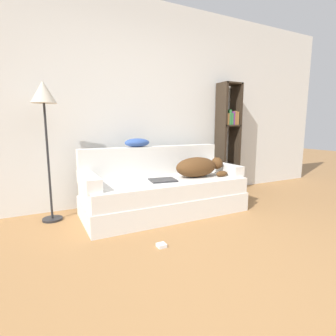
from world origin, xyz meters
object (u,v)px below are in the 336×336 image
at_px(couch, 164,196).
at_px(laptop, 163,180).
at_px(bookshelf, 228,132).
at_px(floor_lamp, 44,104).
at_px(dog, 199,167).
at_px(power_adapter, 161,245).
at_px(throw_pillow, 137,143).

xyz_separation_m(couch, laptop, (-0.06, -0.08, 0.22)).
bearing_deg(bookshelf, laptop, -157.98).
distance_m(couch, laptop, 0.24).
height_order(couch, floor_lamp, floor_lamp).
xyz_separation_m(couch, dog, (0.45, -0.06, 0.34)).
height_order(couch, power_adapter, couch).
bearing_deg(floor_lamp, couch, -15.28).
relative_size(couch, floor_lamp, 1.27).
bearing_deg(power_adapter, couch, 61.96).
height_order(dog, floor_lamp, floor_lamp).
xyz_separation_m(dog, bookshelf, (0.92, 0.56, 0.41)).
bearing_deg(couch, bookshelf, 20.07).
bearing_deg(couch, laptop, -127.21).
bearing_deg(power_adapter, throw_pillow, 78.63).
xyz_separation_m(bookshelf, power_adapter, (-1.81, -1.32, -0.93)).
distance_m(dog, throw_pillow, 0.83).
distance_m(throw_pillow, bookshelf, 1.58).
bearing_deg(floor_lamp, bookshelf, 3.55).
bearing_deg(laptop, power_adapter, -108.41).
relative_size(dog, throw_pillow, 2.07).
bearing_deg(bookshelf, throw_pillow, -175.09).
relative_size(dog, power_adapter, 8.77).
height_order(dog, throw_pillow, throw_pillow).
height_order(dog, laptop, dog).
distance_m(floor_lamp, power_adapter, 1.89).
bearing_deg(bookshelf, floor_lamp, -176.45).
distance_m(throw_pillow, floor_lamp, 1.13).
xyz_separation_m(couch, bookshelf, (1.37, 0.50, 0.75)).
relative_size(floor_lamp, power_adapter, 19.75).
relative_size(dog, bookshelf, 0.40).
height_order(bookshelf, floor_lamp, bookshelf).
xyz_separation_m(laptop, bookshelf, (1.43, 0.58, 0.53)).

